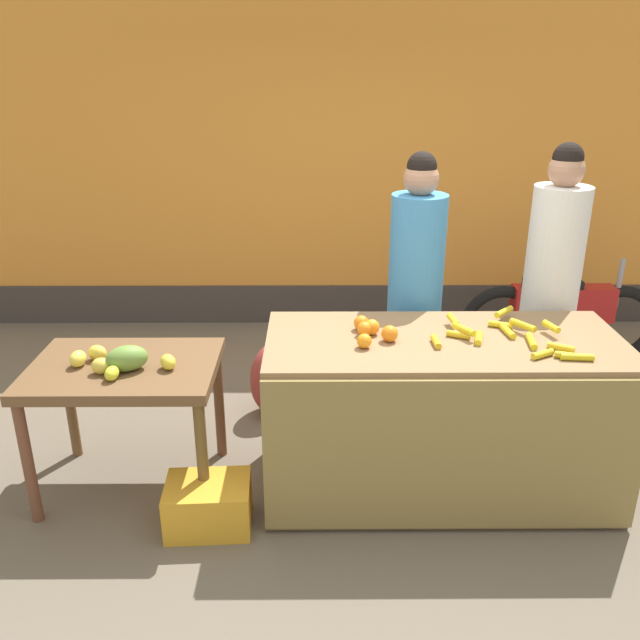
# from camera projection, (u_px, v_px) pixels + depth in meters

# --- Properties ---
(ground_plane) EXTENTS (24.00, 24.00, 0.00)m
(ground_plane) POSITION_uv_depth(u_px,v_px,m) (361.00, 483.00, 3.85)
(ground_plane) COLOR #665B4C
(market_wall_back) EXTENTS (7.43, 0.23, 2.84)m
(market_wall_back) POSITION_uv_depth(u_px,v_px,m) (345.00, 172.00, 5.82)
(market_wall_back) COLOR orange
(market_wall_back) RESTS_ON ground
(fruit_stall_counter) EXTENTS (1.92, 0.85, 0.92)m
(fruit_stall_counter) POSITION_uv_depth(u_px,v_px,m) (440.00, 415.00, 3.67)
(fruit_stall_counter) COLOR olive
(fruit_stall_counter) RESTS_ON ground
(side_table_wooden) EXTENTS (1.01, 0.73, 0.77)m
(side_table_wooden) POSITION_uv_depth(u_px,v_px,m) (125.00, 381.00, 3.59)
(side_table_wooden) COLOR brown
(side_table_wooden) RESTS_ON ground
(banana_bunch_pile) EXTENTS (0.77, 0.65, 0.07)m
(banana_bunch_pile) POSITION_uv_depth(u_px,v_px,m) (510.00, 335.00, 3.49)
(banana_bunch_pile) COLOR yellow
(banana_bunch_pile) RESTS_ON fruit_stall_counter
(orange_pile) EXTENTS (0.23, 0.33, 0.09)m
(orange_pile) POSITION_uv_depth(u_px,v_px,m) (371.00, 330.00, 3.51)
(orange_pile) COLOR orange
(orange_pile) RESTS_ON fruit_stall_counter
(mango_papaya_pile) EXTENTS (0.60, 0.35, 0.14)m
(mango_papaya_pile) POSITION_uv_depth(u_px,v_px,m) (119.00, 360.00, 3.47)
(mango_papaya_pile) COLOR yellow
(mango_papaya_pile) RESTS_ON side_table_wooden
(vendor_woman_blue_shirt) EXTENTS (0.34, 0.34, 1.82)m
(vendor_woman_blue_shirt) POSITION_uv_depth(u_px,v_px,m) (415.00, 298.00, 4.13)
(vendor_woman_blue_shirt) COLOR #33333D
(vendor_woman_blue_shirt) RESTS_ON ground
(vendor_woman_white_shirt) EXTENTS (0.34, 0.34, 1.87)m
(vendor_woman_white_shirt) POSITION_uv_depth(u_px,v_px,m) (550.00, 294.00, 4.10)
(vendor_woman_white_shirt) COLOR #33333D
(vendor_woman_white_shirt) RESTS_ON ground
(parked_motorcycle) EXTENTS (1.60, 0.18, 0.88)m
(parked_motorcycle) POSITION_uv_depth(u_px,v_px,m) (560.00, 316.00, 5.27)
(parked_motorcycle) COLOR black
(parked_motorcycle) RESTS_ON ground
(produce_crate) EXTENTS (0.46, 0.34, 0.26)m
(produce_crate) POSITION_uv_depth(u_px,v_px,m) (209.00, 505.00, 3.45)
(produce_crate) COLOR gold
(produce_crate) RESTS_ON ground
(produce_sack) EXTENTS (0.46, 0.47, 0.52)m
(produce_sack) POSITION_uv_depth(u_px,v_px,m) (274.00, 379.00, 4.53)
(produce_sack) COLOR maroon
(produce_sack) RESTS_ON ground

